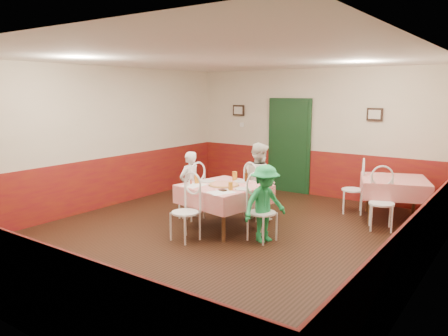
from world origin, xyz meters
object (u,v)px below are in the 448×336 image
Objects in this scene: second_table at (393,199)px; wallet at (223,190)px; chair_right at (262,213)px; chair_near at (185,213)px; chair_second_b at (382,204)px; diner_right at (265,204)px; diner_far at (259,181)px; glass_b at (231,186)px; chair_left at (191,195)px; glass_c at (235,176)px; beer_bottle at (246,176)px; chair_far at (257,195)px; glass_a at (197,179)px; main_table at (224,207)px; pizza at (224,184)px; chair_second_a at (353,190)px; diner_left at (190,185)px.

second_table is 3.28m from wallet.
chair_right and chair_near have the same top height.
chair_second_b reaches higher than wallet.
diner_right is at bearing -90.25° from chair_right.
diner_far is (-2.03, -1.36, 0.33)m from second_table.
diner_right is at bearing 148.73° from diner_far.
chair_left is at bearing 159.95° from glass_b.
chair_left is 1.00× the size of chair_right.
glass_c is at bearing 86.72° from diner_far.
chair_left is 4.32× the size of beer_bottle.
diner_far is (0.23, 0.45, -0.14)m from glass_c.
chair_far is 1.00× the size of chair_second_b.
glass_c is (0.38, 0.59, 0.01)m from glass_a.
chair_near reaches higher than main_table.
glass_b is (-0.52, -0.12, 0.38)m from chair_right.
wallet is (0.22, -0.34, -0.01)m from pizza.
beer_bottle is (-2.01, -1.84, 0.49)m from second_table.
diner_right is at bearing 0.10° from glass_a.
diner_far is at bearing 81.07° from pizza.
main_table is 9.18× the size of glass_b.
main_table is 0.85m from chair_right.
chair_second_b is 2.14m from diner_far.
glass_a is at bearing 100.45° from chair_right.
chair_second_b is at bearing 34.95° from pizza.
chair_near is at bearing 142.86° from diner_right.
glass_b is at bearing -38.42° from pizza.
chair_left is at bearing 140.65° from glass_a.
second_table is at bearing 53.33° from glass_b.
glass_c is at bearing 92.63° from chair_near.
chair_left is at bearing -159.73° from glass_c.
glass_a is at bearing -137.77° from second_table.
pizza is at bearing 101.23° from diner_right.
pizza is (-0.14, -0.87, 0.33)m from chair_far.
main_table is 2.65m from chair_second_b.
chair_near is at bearing -127.27° from second_table.
chair_second_a is at bearing 139.42° from chair_left.
diner_right is (1.72, -0.31, 0.15)m from chair_left.
diner_left reaches higher than chair_second_a.
glass_b is at bearing 115.98° from chair_far.
chair_far is at bearing 129.25° from diner_left.
pizza is at bearing -165.38° from chair_second_b.
beer_bottle is 0.15× the size of diner_far.
chair_second_b is (1.35, 1.64, 0.00)m from chair_right.
chair_second_b is 3.14m from glass_a.
diner_right is at bearing 143.69° from chair_far.
chair_second_b is at bearing -29.58° from chair_right.
diner_left reaches higher than pizza.
glass_c reaches higher than chair_right.
chair_near is 1.35m from beer_bottle.
wallet is (0.24, -0.37, 0.40)m from main_table.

